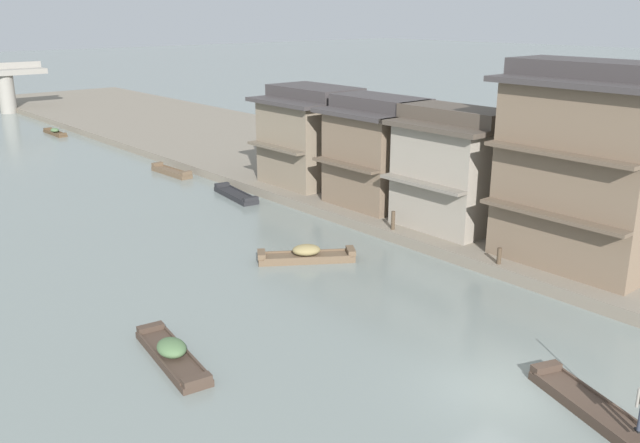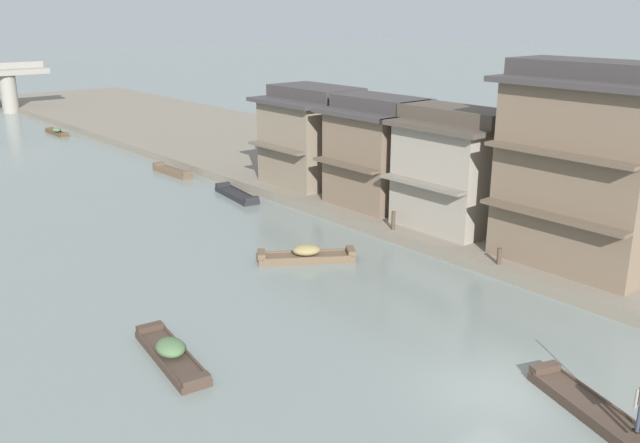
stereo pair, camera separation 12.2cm
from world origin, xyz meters
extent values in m
plane|color=gray|center=(0.00, 0.00, 0.00)|extent=(400.00, 400.00, 0.00)
cube|color=slate|center=(16.42, 30.00, 0.28)|extent=(18.00, 110.00, 0.57)
cube|color=#423328|center=(0.78, -2.80, 0.13)|extent=(2.77, 5.28, 0.26)
cube|color=#423328|center=(1.60, -0.49, 0.38)|extent=(1.05, 0.67, 0.24)
cube|color=#423328|center=(0.30, -2.64, 0.30)|extent=(1.65, 4.47, 0.08)
cube|color=#423328|center=(1.26, -2.97, 0.30)|extent=(1.65, 4.47, 0.08)
cube|color=black|center=(0.26, -4.04, 0.52)|extent=(0.21, 0.24, 0.05)
cylinder|color=#333847|center=(0.24, -4.08, 0.94)|extent=(0.11, 0.11, 0.78)
cylinder|color=gray|center=(0.18, -3.96, 1.52)|extent=(0.08, 0.08, 0.56)
cube|color=brown|center=(5.71, 54.40, 0.10)|extent=(0.83, 4.17, 0.20)
cube|color=brown|center=(5.72, 56.34, 0.29)|extent=(0.73, 0.36, 0.18)
cube|color=brown|center=(5.70, 52.47, 0.29)|extent=(0.73, 0.36, 0.18)
cube|color=brown|center=(5.34, 54.41, 0.24)|extent=(0.10, 3.67, 0.08)
cube|color=brown|center=(6.07, 54.40, 0.24)|extent=(0.10, 3.67, 0.08)
ellipsoid|color=#4C6B42|center=(5.71, 54.40, 0.40)|extent=(0.74, 1.03, 0.40)
cube|color=brown|center=(6.18, 32.55, 0.15)|extent=(1.06, 4.25, 0.29)
cube|color=brown|center=(6.10, 34.50, 0.42)|extent=(0.81, 0.39, 0.26)
cube|color=brown|center=(6.26, 30.59, 0.42)|extent=(0.81, 0.39, 0.26)
cube|color=brown|center=(5.78, 32.53, 0.33)|extent=(0.24, 3.71, 0.08)
cube|color=brown|center=(6.58, 32.56, 0.33)|extent=(0.24, 3.71, 0.08)
cube|color=brown|center=(2.46, 12.67, 0.14)|extent=(4.33, 3.39, 0.29)
cube|color=brown|center=(4.21, 11.50, 0.42)|extent=(0.82, 0.98, 0.26)
cube|color=brown|center=(0.71, 13.85, 0.42)|extent=(0.82, 0.98, 0.26)
cube|color=brown|center=(2.73, 13.08, 0.33)|extent=(3.38, 2.31, 0.08)
cube|color=brown|center=(2.19, 12.27, 0.33)|extent=(3.38, 2.31, 0.08)
ellipsoid|color=olive|center=(2.46, 12.67, 0.55)|extent=(1.62, 1.52, 0.52)
cube|color=#232326|center=(6.21, 24.28, 0.13)|extent=(1.65, 4.52, 0.26)
cube|color=#232326|center=(6.50, 26.32, 0.38)|extent=(0.97, 0.49, 0.23)
cube|color=#232326|center=(5.92, 22.24, 0.38)|extent=(0.97, 0.49, 0.23)
cube|color=#232326|center=(5.74, 24.35, 0.30)|extent=(0.63, 3.89, 0.08)
cube|color=#232326|center=(6.68, 24.22, 0.30)|extent=(0.63, 3.89, 0.08)
cube|color=#423328|center=(-6.97, 8.29, 0.11)|extent=(1.65, 4.67, 0.23)
cube|color=#423328|center=(-6.68, 10.40, 0.33)|extent=(0.98, 0.48, 0.21)
cube|color=#423328|center=(-7.26, 6.17, 0.33)|extent=(0.98, 0.48, 0.21)
cube|color=#423328|center=(-7.44, 8.35, 0.27)|extent=(0.64, 4.05, 0.08)
cube|color=#423328|center=(-6.49, 8.22, 0.27)|extent=(0.64, 4.05, 0.08)
ellipsoid|color=#4C6B42|center=(-6.97, 8.29, 0.48)|extent=(1.10, 1.42, 0.51)
cube|color=#75604C|center=(10.96, 3.70, 4.47)|extent=(4.87, 6.60, 7.80)
cube|color=brown|center=(8.18, 3.70, 3.17)|extent=(0.70, 6.60, 0.16)
cube|color=brown|center=(8.18, 3.70, 5.77)|extent=(0.70, 6.60, 0.16)
cube|color=#3D3838|center=(10.96, 3.70, 8.49)|extent=(5.77, 7.50, 0.24)
cube|color=#3D3838|center=(10.96, 3.70, 8.96)|extent=(2.92, 7.50, 0.70)
cube|color=gray|center=(10.61, 10.74, 3.17)|extent=(4.17, 5.00, 5.20)
cube|color=gray|center=(8.18, 10.74, 3.17)|extent=(0.70, 5.00, 0.16)
cube|color=#4C4238|center=(10.61, 10.74, 5.89)|extent=(5.07, 5.90, 0.24)
cube|color=#4C4238|center=(10.61, 10.74, 6.36)|extent=(2.50, 5.90, 0.70)
cube|color=#75604C|center=(10.82, 16.28, 3.17)|extent=(4.58, 4.78, 5.20)
cube|color=brown|center=(8.18, 16.28, 3.17)|extent=(0.70, 4.78, 0.16)
cube|color=#3D3838|center=(10.82, 16.28, 5.89)|extent=(5.48, 5.68, 0.24)
cube|color=#3D3838|center=(10.82, 16.28, 6.36)|extent=(2.75, 5.68, 0.70)
cube|color=#7F705B|center=(11.34, 22.65, 3.17)|extent=(5.63, 5.07, 5.20)
cube|color=brown|center=(8.18, 22.65, 3.17)|extent=(0.70, 5.07, 0.16)
cube|color=#3D3838|center=(11.34, 22.65, 5.89)|extent=(6.53, 5.97, 0.24)
cube|color=#3D3838|center=(11.34, 22.65, 6.36)|extent=(3.38, 5.97, 0.70)
cylinder|color=#473828|center=(7.77, 5.73, 0.94)|extent=(0.20, 0.20, 0.74)
cylinder|color=#473828|center=(7.77, 12.17, 1.05)|extent=(0.20, 0.20, 0.96)
cylinder|color=gray|center=(6.75, 71.89, 2.14)|extent=(1.80, 1.80, 4.28)
camera|label=1|loc=(-16.30, -10.36, 11.28)|focal=37.82mm
camera|label=2|loc=(-16.21, -10.44, 11.28)|focal=37.82mm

